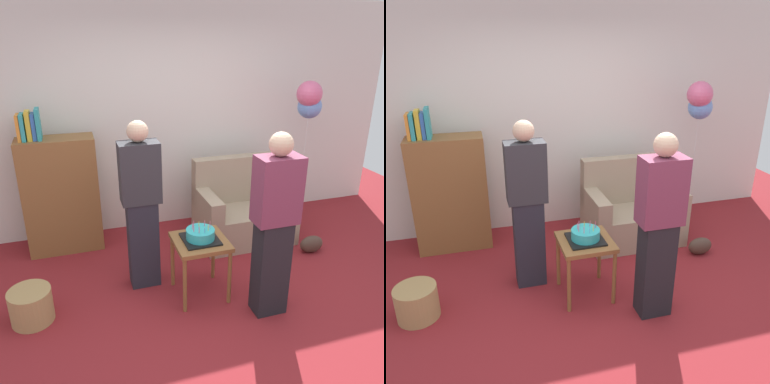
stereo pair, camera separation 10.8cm
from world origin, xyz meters
TOP-DOWN VIEW (x-y plane):
  - ground_plane at (0.00, 0.00)m, footprint 8.00×8.00m
  - wall_back at (0.00, 2.05)m, footprint 6.00×0.10m
  - couch at (0.73, 1.33)m, footprint 1.10×0.70m
  - bookshelf at (-1.32, 1.68)m, footprint 0.80×0.36m
  - side_table at (-0.12, 0.39)m, footprint 0.48×0.48m
  - birthday_cake at (-0.12, 0.39)m, footprint 0.32×0.32m
  - person_blowing_candles at (-0.59, 0.73)m, footprint 0.36×0.22m
  - person_holding_cake at (0.38, -0.01)m, footprint 0.36×0.22m
  - wicker_basket at (-1.63, 0.47)m, footprint 0.36×0.36m
  - handbag at (1.32, 0.74)m, footprint 0.28×0.14m
  - balloon_bunch at (1.56, 1.43)m, footprint 0.34×0.33m

SIDE VIEW (x-z plane):
  - ground_plane at x=0.00m, z-range 0.00..0.00m
  - handbag at x=1.32m, z-range 0.00..0.20m
  - wicker_basket at x=-1.63m, z-range 0.00..0.30m
  - couch at x=0.73m, z-range -0.14..0.82m
  - side_table at x=-0.12m, z-range 0.20..0.78m
  - birthday_cake at x=-0.12m, z-range 0.54..0.71m
  - bookshelf at x=-1.32m, z-range -0.14..1.48m
  - person_blowing_candles at x=-0.59m, z-range 0.02..1.65m
  - person_holding_cake at x=0.38m, z-range 0.02..1.65m
  - wall_back at x=0.00m, z-range 0.00..2.70m
  - balloon_bunch at x=1.56m, z-range 0.69..2.50m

